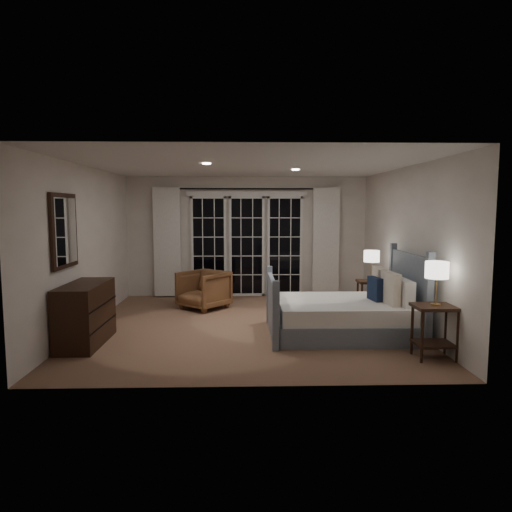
{
  "coord_description": "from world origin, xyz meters",
  "views": [
    {
      "loc": [
        -0.07,
        -7.08,
        1.85
      ],
      "look_at": [
        0.14,
        0.54,
        1.05
      ],
      "focal_mm": 32.0,
      "sensor_mm": 36.0,
      "label": 1
    }
  ],
  "objects_px": {
    "nightstand_left": "(435,323)",
    "lamp_right": "(372,257)",
    "dresser": "(85,314)",
    "nightstand_right": "(371,292)",
    "armchair": "(204,290)",
    "lamp_left": "(437,271)",
    "bed": "(345,313)"
  },
  "relations": [
    {
      "from": "nightstand_right",
      "to": "lamp_left",
      "type": "distance_m",
      "value": 2.48
    },
    {
      "from": "lamp_right",
      "to": "dresser",
      "type": "xyz_separation_m",
      "value": [
        -4.38,
        -1.64,
        -0.6
      ]
    },
    {
      "from": "bed",
      "to": "lamp_right",
      "type": "distance_m",
      "value": 1.62
    },
    {
      "from": "nightstand_left",
      "to": "lamp_right",
      "type": "distance_m",
      "value": 2.44
    },
    {
      "from": "nightstand_left",
      "to": "lamp_left",
      "type": "xyz_separation_m",
      "value": [
        0.0,
        -0.0,
        0.66
      ]
    },
    {
      "from": "bed",
      "to": "armchair",
      "type": "bearing_deg",
      "value": 141.3
    },
    {
      "from": "dresser",
      "to": "nightstand_right",
      "type": "bearing_deg",
      "value": 20.53
    },
    {
      "from": "nightstand_left",
      "to": "dresser",
      "type": "bearing_deg",
      "value": 170.78
    },
    {
      "from": "nightstand_left",
      "to": "armchair",
      "type": "height_order",
      "value": "armchair"
    },
    {
      "from": "nightstand_left",
      "to": "nightstand_right",
      "type": "relative_size",
      "value": 1.12
    },
    {
      "from": "lamp_left",
      "to": "armchair",
      "type": "xyz_separation_m",
      "value": [
        -3.09,
        2.9,
        -0.74
      ]
    },
    {
      "from": "bed",
      "to": "dresser",
      "type": "xyz_separation_m",
      "value": [
        -3.65,
        -0.38,
        0.11
      ]
    },
    {
      "from": "lamp_right",
      "to": "armchair",
      "type": "bearing_deg",
      "value": 169.96
    },
    {
      "from": "bed",
      "to": "nightstand_right",
      "type": "distance_m",
      "value": 1.46
    },
    {
      "from": "bed",
      "to": "nightstand_left",
      "type": "height_order",
      "value": "bed"
    },
    {
      "from": "bed",
      "to": "armchair",
      "type": "xyz_separation_m",
      "value": [
        -2.23,
        1.79,
        0.04
      ]
    },
    {
      "from": "nightstand_left",
      "to": "armchair",
      "type": "xyz_separation_m",
      "value": [
        -3.09,
        2.9,
        -0.09
      ]
    },
    {
      "from": "armchair",
      "to": "lamp_left",
      "type": "bearing_deg",
      "value": -2.29
    },
    {
      "from": "nightstand_right",
      "to": "lamp_right",
      "type": "relative_size",
      "value": 1.14
    },
    {
      "from": "nightstand_right",
      "to": "armchair",
      "type": "bearing_deg",
      "value": 169.96
    },
    {
      "from": "bed",
      "to": "nightstand_left",
      "type": "relative_size",
      "value": 3.1
    },
    {
      "from": "nightstand_left",
      "to": "armchair",
      "type": "distance_m",
      "value": 4.24
    },
    {
      "from": "nightstand_right",
      "to": "lamp_right",
      "type": "height_order",
      "value": "lamp_right"
    },
    {
      "from": "lamp_left",
      "to": "lamp_right",
      "type": "distance_m",
      "value": 2.38
    },
    {
      "from": "dresser",
      "to": "nightstand_left",
      "type": "bearing_deg",
      "value": -9.22
    },
    {
      "from": "dresser",
      "to": "bed",
      "type": "bearing_deg",
      "value": 5.9
    },
    {
      "from": "bed",
      "to": "dresser",
      "type": "relative_size",
      "value": 1.76
    },
    {
      "from": "lamp_left",
      "to": "dresser",
      "type": "bearing_deg",
      "value": 170.78
    },
    {
      "from": "nightstand_right",
      "to": "lamp_left",
      "type": "height_order",
      "value": "lamp_left"
    },
    {
      "from": "armchair",
      "to": "dresser",
      "type": "height_order",
      "value": "dresser"
    },
    {
      "from": "nightstand_right",
      "to": "lamp_right",
      "type": "xyz_separation_m",
      "value": [
        -0.0,
        0.0,
        0.62
      ]
    },
    {
      "from": "lamp_right",
      "to": "dresser",
      "type": "distance_m",
      "value": 4.72
    }
  ]
}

